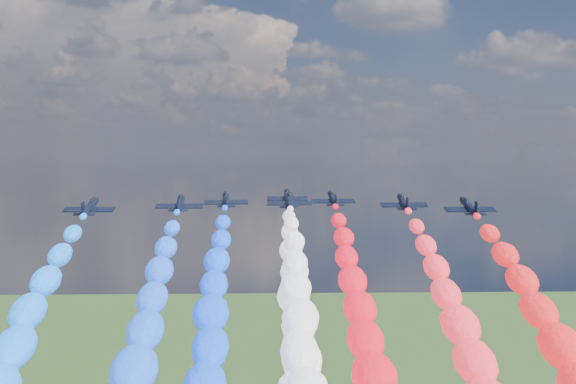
{
  "coord_description": "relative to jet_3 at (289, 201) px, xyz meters",
  "views": [
    {
      "loc": [
        -4.39,
        -130.56,
        98.46
      ],
      "look_at": [
        0.0,
        4.0,
        91.59
      ],
      "focal_mm": 47.49,
      "sensor_mm": 36.0,
      "label": 1
    }
  ],
  "objects": [
    {
      "name": "jet_0",
      "position": [
        -33.41,
        -14.96,
        0.0
      ],
      "size": [
        8.68,
        11.64,
        5.04
      ],
      "primitive_type": null,
      "rotation": [
        0.24,
        0.0,
        -0.04
      ],
      "color": "black"
    },
    {
      "name": "jet_1",
      "position": [
        -19.51,
        -7.05,
        0.0
      ],
      "size": [
        8.54,
        11.54,
        5.04
      ],
      "primitive_type": null,
      "rotation": [
        0.24,
        0.0,
        0.03
      ],
      "color": "black"
    },
    {
      "name": "jet_2",
      "position": [
        -11.89,
        2.94,
        0.0
      ],
      "size": [
        8.92,
        11.81,
        5.04
      ],
      "primitive_type": null,
      "rotation": [
        0.24,
        0.0,
        0.06
      ],
      "color": "black"
    },
    {
      "name": "jet_3",
      "position": [
        0.0,
        0.0,
        0.0
      ],
      "size": [
        8.87,
        11.78,
        5.04
      ],
      "primitive_type": null,
      "rotation": [
        0.24,
        0.0,
        -0.06
      ],
      "color": "black"
    },
    {
      "name": "jet_4",
      "position": [
        0.03,
        14.66,
        0.0
      ],
      "size": [
        8.68,
        11.64,
        5.04
      ],
      "primitive_type": null,
      "rotation": [
        0.24,
        0.0,
        -0.04
      ],
      "color": "black"
    },
    {
      "name": "trail_4",
      "position": [
        0.03,
        -35.77,
        -20.0
      ],
      "size": [
        7.27,
        99.01,
        44.99
      ],
      "primitive_type": null,
      "color": "white"
    },
    {
      "name": "jet_5",
      "position": [
        8.66,
        5.85,
        0.0
      ],
      "size": [
        8.73,
        11.68,
        5.04
      ],
      "primitive_type": null,
      "rotation": [
        0.24,
        0.0,
        0.04
      ],
      "color": "black"
    },
    {
      "name": "trail_5",
      "position": [
        8.66,
        -44.58,
        -20.0
      ],
      "size": [
        7.27,
        99.01,
        44.99
      ],
      "primitive_type": null,
      "color": "red"
    },
    {
      "name": "jet_6",
      "position": [
        20.3,
        -5.41,
        0.0
      ],
      "size": [
        8.46,
        11.48,
        5.04
      ],
      "primitive_type": null,
      "rotation": [
        0.24,
        0.0,
        -0.02
      ],
      "color": "black"
    },
    {
      "name": "jet_7",
      "position": [
        29.15,
        -16.56,
        0.0
      ],
      "size": [
        8.4,
        11.44,
        5.04
      ],
      "primitive_type": null,
      "rotation": [
        0.24,
        0.0,
        0.01
      ],
      "color": "black"
    }
  ]
}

